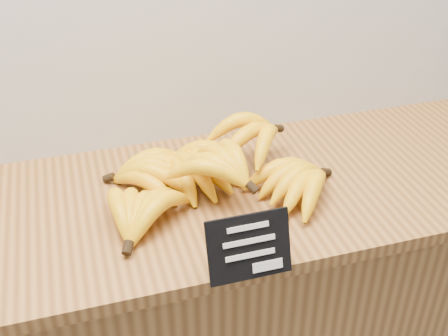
# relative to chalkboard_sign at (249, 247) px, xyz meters

# --- Properties ---
(counter_top) EXTENTS (1.54, 0.54, 0.03)m
(counter_top) POSITION_rel_chalkboard_sign_xyz_m (0.02, 0.26, -0.07)
(counter_top) COLOR #99642F
(counter_top) RESTS_ON counter
(chalkboard_sign) EXTENTS (0.15, 0.04, 0.12)m
(chalkboard_sign) POSITION_rel_chalkboard_sign_xyz_m (0.00, 0.00, 0.00)
(chalkboard_sign) COLOR black
(chalkboard_sign) RESTS_ON counter_top
(banana_pile) EXTENTS (0.57, 0.36, 0.12)m
(banana_pile) POSITION_rel_chalkboard_sign_xyz_m (0.00, 0.27, -0.01)
(banana_pile) COLOR yellow
(banana_pile) RESTS_ON counter_top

